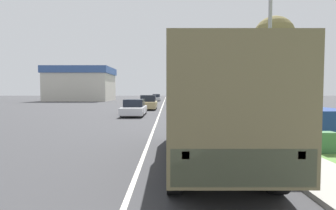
% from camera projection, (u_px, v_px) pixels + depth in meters
% --- Properties ---
extents(ground_plane, '(180.00, 180.00, 0.00)m').
position_uv_depth(ground_plane, '(163.00, 107.00, 36.19)').
color(ground_plane, '#38383A').
extents(lane_centre_stripe, '(0.12, 120.00, 0.00)m').
position_uv_depth(lane_centre_stripe, '(163.00, 107.00, 36.19)').
color(lane_centre_stripe, silver).
rests_on(lane_centre_stripe, ground).
extents(sidewalk_right, '(1.80, 120.00, 0.12)m').
position_uv_depth(sidewalk_right, '(195.00, 106.00, 36.18)').
color(sidewalk_right, '#9E9B93').
rests_on(sidewalk_right, ground).
extents(grass_strip_right, '(7.00, 120.00, 0.02)m').
position_uv_depth(grass_strip_right, '(227.00, 106.00, 36.17)').
color(grass_strip_right, '#56843D').
rests_on(grass_strip_right, ground).
extents(military_truck, '(2.37, 7.58, 3.04)m').
position_uv_depth(military_truck, '(209.00, 106.00, 7.55)').
color(military_truck, '#474C38').
rests_on(military_truck, ground).
extents(car_nearest_ahead, '(1.84, 4.67, 1.41)m').
position_uv_depth(car_nearest_ahead, '(135.00, 108.00, 22.60)').
color(car_nearest_ahead, silver).
rests_on(car_nearest_ahead, ground).
extents(car_second_ahead, '(1.91, 4.81, 1.66)m').
position_uv_depth(car_second_ahead, '(149.00, 103.00, 30.61)').
color(car_second_ahead, tan).
rests_on(car_second_ahead, ground).
extents(car_third_ahead, '(1.92, 4.56, 1.43)m').
position_uv_depth(car_third_ahead, '(173.00, 100.00, 44.52)').
color(car_third_ahead, tan).
rests_on(car_third_ahead, ground).
extents(car_fourth_ahead, '(1.72, 4.57, 1.51)m').
position_uv_depth(car_fourth_ahead, '(157.00, 98.00, 56.78)').
color(car_fourth_ahead, '#B7BABF').
rests_on(car_fourth_ahead, ground).
extents(car_farthest_ahead, '(1.74, 3.91, 1.44)m').
position_uv_depth(car_farthest_ahead, '(172.00, 97.00, 69.53)').
color(car_farthest_ahead, silver).
rests_on(car_farthest_ahead, ground).
extents(pickup_truck, '(2.10, 5.37, 1.79)m').
position_uv_depth(pickup_truck, '(301.00, 116.00, 12.93)').
color(pickup_truck, navy).
rests_on(pickup_truck, grass_strip_right).
extents(lamp_post, '(1.69, 0.24, 6.86)m').
position_uv_depth(lamp_post, '(265.00, 37.00, 10.14)').
color(lamp_post, gray).
rests_on(lamp_post, sidewalk_right).
extents(tree_mid_right, '(3.00, 3.00, 7.64)m').
position_uv_depth(tree_mid_right, '(274.00, 38.00, 19.47)').
color(tree_mid_right, '#4C3D2D').
rests_on(tree_mid_right, grass_strip_right).
extents(utility_box, '(0.55, 0.45, 0.70)m').
position_uv_depth(utility_box, '(327.00, 142.00, 8.91)').
color(utility_box, '#3D7042').
rests_on(utility_box, grass_strip_right).
extents(building_distant, '(13.78, 10.80, 7.38)m').
position_uv_depth(building_distant, '(82.00, 84.00, 58.41)').
color(building_distant, beige).
rests_on(building_distant, ground).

